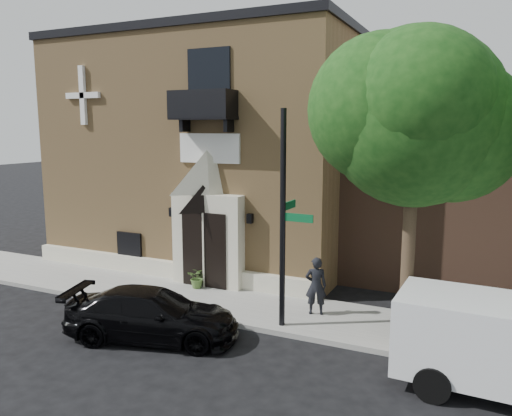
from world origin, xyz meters
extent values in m
plane|color=black|center=(0.00, 0.00, 0.00)|extent=(120.00, 120.00, 0.00)
cube|color=gray|center=(1.00, 1.50, 0.07)|extent=(42.00, 3.00, 0.15)
cube|color=tan|center=(-3.00, 8.00, 4.50)|extent=(12.00, 10.00, 9.00)
cube|color=black|center=(-3.00, 8.00, 9.15)|extent=(12.20, 10.20, 0.30)
cube|color=beige|center=(-3.00, 2.88, 0.45)|extent=(12.00, 0.30, 0.60)
cube|color=beige|center=(-1.00, 2.75, 1.75)|extent=(2.60, 0.55, 3.20)
pyramid|color=beige|center=(-1.00, 2.75, 4.10)|extent=(2.60, 0.55, 1.50)
cube|color=black|center=(-1.00, 2.46, 1.45)|extent=(1.70, 0.06, 2.60)
cube|color=beige|center=(-1.00, 2.42, 1.45)|extent=(0.06, 0.04, 2.60)
cube|color=white|center=(-1.00, 2.94, 4.90)|extent=(2.30, 0.10, 1.00)
cube|color=black|center=(-1.00, 2.55, 5.90)|extent=(2.20, 0.90, 0.10)
cube|color=black|center=(-1.00, 2.12, 6.35)|extent=(2.20, 0.06, 0.90)
cube|color=black|center=(-2.05, 2.55, 6.35)|extent=(0.06, 0.90, 0.90)
cube|color=black|center=(0.05, 2.55, 6.35)|extent=(0.06, 0.90, 0.90)
cube|color=black|center=(-1.00, 2.97, 7.10)|extent=(1.60, 0.08, 2.20)
cube|color=white|center=(-6.50, 2.92, 6.80)|extent=(0.22, 0.14, 2.20)
cube|color=white|center=(-6.50, 2.92, 6.80)|extent=(1.60, 0.14, 0.22)
cube|color=black|center=(-4.60, 2.95, 1.15)|extent=(1.10, 0.10, 1.00)
cube|color=orange|center=(-4.60, 2.98, 1.15)|extent=(0.85, 0.06, 0.75)
cube|color=black|center=(-2.55, 2.88, 2.60)|extent=(0.18, 0.18, 0.32)
cube|color=black|center=(0.55, 2.88, 2.60)|extent=(0.18, 0.18, 0.32)
cylinder|color=#38281C|center=(6.00, 0.45, 2.25)|extent=(0.32, 0.32, 4.20)
sphere|color=#133D10|center=(6.00, 0.45, 5.82)|extent=(4.20, 4.20, 4.20)
sphere|color=#133D10|center=(6.80, 0.75, 5.52)|extent=(3.36, 3.36, 3.36)
sphere|color=#133D10|center=(5.30, 0.25, 6.02)|extent=(3.57, 3.57, 3.57)
sphere|color=#133D10|center=(6.20, -0.25, 6.22)|extent=(3.15, 3.15, 3.15)
imported|color=black|center=(-0.22, -1.55, 0.67)|extent=(4.96, 3.05, 1.34)
cylinder|color=black|center=(6.89, -1.69, 0.38)|extent=(0.76, 0.28, 0.75)
cylinder|color=black|center=(6.97, 0.19, 0.38)|extent=(0.76, 0.28, 0.75)
cylinder|color=black|center=(2.70, 0.44, 3.12)|extent=(0.16, 0.16, 5.95)
cube|color=#0B5C2F|center=(3.14, 0.43, 3.22)|extent=(0.84, 0.06, 0.22)
cube|color=#0B5C2F|center=(2.71, 0.89, 3.47)|extent=(0.06, 0.84, 0.22)
cylinder|color=#982704|center=(6.09, 0.38, 0.19)|extent=(0.38, 0.38, 0.08)
cylinder|color=#982704|center=(6.09, 0.38, 0.52)|extent=(0.27, 0.27, 0.58)
sphere|color=#982704|center=(6.09, 0.38, 0.85)|extent=(0.27, 0.27, 0.27)
cylinder|color=#982704|center=(6.09, 0.38, 0.57)|extent=(0.47, 0.13, 0.13)
cube|color=#0F391D|center=(8.17, 0.91, 0.68)|extent=(1.93, 1.42, 1.06)
cube|color=black|center=(8.17, 0.91, 1.25)|extent=(1.99, 1.48, 0.12)
imported|color=#517334|center=(-1.14, 2.25, 0.51)|extent=(0.71, 0.64, 0.72)
imported|color=black|center=(3.29, 1.64, 1.01)|extent=(0.73, 0.61, 1.72)
camera|label=1|loc=(7.61, -11.86, 5.59)|focal=35.00mm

